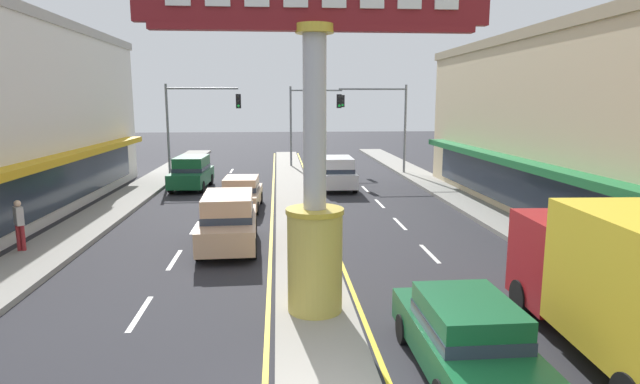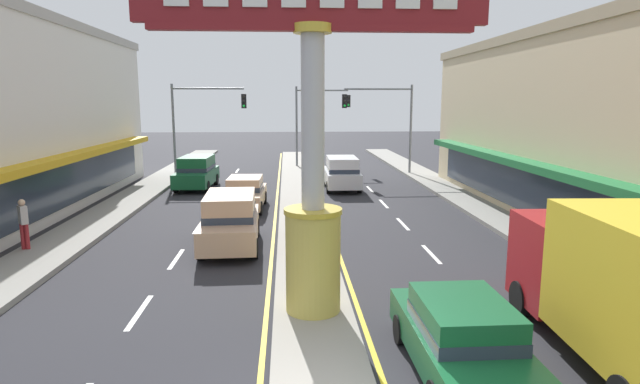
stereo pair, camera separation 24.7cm
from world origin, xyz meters
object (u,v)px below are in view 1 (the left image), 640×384
object	(u,v)px
traffic_light_left_side	(195,114)
box_truck_near_left_lane	(639,288)
traffic_light_median_far	(310,113)
suv_far_left_oncoming	(192,172)
traffic_light_right_side	(380,114)
sedan_kerb_right	(241,193)
suv_near_right_lane	(228,220)
district_sign	(315,140)
suv_mid_left_lane	(337,173)
sedan_far_right_lane	(465,335)
pedestrian_near_kerb	(19,222)
storefront_right	(625,126)

from	to	relation	value
traffic_light_left_side	box_truck_near_left_lane	xyz separation A→B (m)	(12.02, -26.15, -2.55)
traffic_light_median_far	suv_far_left_oncoming	distance (m)	12.61
traffic_light_right_side	sedan_kerb_right	bearing A→B (deg)	-128.86
suv_near_right_lane	district_sign	bearing A→B (deg)	-67.21
traffic_light_left_side	suv_mid_left_lane	world-z (taller)	traffic_light_left_side
suv_mid_left_lane	traffic_light_median_far	bearing A→B (deg)	95.01
traffic_light_right_side	sedan_far_right_lane	xyz separation A→B (m)	(-3.58, -26.76, -3.46)
pedestrian_near_kerb	traffic_light_median_far	bearing A→B (deg)	64.01
district_sign	sedan_kerb_right	world-z (taller)	district_sign
traffic_light_right_side	box_truck_near_left_lane	size ratio (longest dim) A/B	0.89
district_sign	suv_mid_left_lane	size ratio (longest dim) A/B	1.78
suv_near_right_lane	sedan_far_right_lane	distance (m)	10.58
district_sign	suv_near_right_lane	size ratio (longest dim) A/B	1.76
box_truck_near_left_lane	traffic_light_right_side	bearing A→B (deg)	89.23
suv_near_right_lane	suv_far_left_oncoming	world-z (taller)	same
suv_mid_left_lane	pedestrian_near_kerb	bearing A→B (deg)	-134.05
traffic_light_median_far	storefront_right	bearing A→B (deg)	-56.38
traffic_light_left_side	suv_near_right_lane	distance (m)	17.45
box_truck_near_left_lane	suv_far_left_oncoming	xyz separation A→B (m)	(-11.73, 22.21, -0.71)
suv_far_left_oncoming	traffic_light_left_side	bearing A→B (deg)	94.19
suv_near_right_lane	box_truck_near_left_lane	size ratio (longest dim) A/B	0.67
sedan_kerb_right	suv_near_right_lane	bearing A→B (deg)	-90.04
sedan_kerb_right	pedestrian_near_kerb	xyz separation A→B (m)	(-6.83, -7.11, 0.36)
district_sign	box_truck_near_left_lane	xyz separation A→B (m)	(5.83, -3.17, -2.55)
storefront_right	traffic_light_right_side	bearing A→B (deg)	119.76
suv_near_right_lane	suv_mid_left_lane	size ratio (longest dim) A/B	1.01
suv_near_right_lane	suv_mid_left_lane	world-z (taller)	same
suv_mid_left_lane	suv_far_left_oncoming	world-z (taller)	same
storefront_right	box_truck_near_left_lane	xyz separation A→B (m)	(-8.38, -12.93, -2.36)
storefront_right	suv_near_right_lane	size ratio (longest dim) A/B	5.27
suv_near_right_lane	box_truck_near_left_lane	bearing A→B (deg)	-48.04
traffic_light_right_side	traffic_light_median_far	xyz separation A→B (m)	(-4.50, 4.81, -0.05)
district_sign	suv_near_right_lane	xyz separation A→B (m)	(-2.61, 6.21, -3.26)
traffic_light_right_side	box_truck_near_left_lane	bearing A→B (deg)	-90.77
box_truck_near_left_lane	traffic_light_left_side	bearing A→B (deg)	114.70
traffic_light_median_far	suv_near_right_lane	distance (m)	23.00
traffic_light_right_side	suv_far_left_oncoming	xyz separation A→B (m)	(-12.10, -4.73, -3.26)
traffic_light_median_far	box_truck_near_left_lane	distance (m)	32.11
storefront_right	suv_mid_left_lane	distance (m)	14.67
traffic_light_left_side	suv_near_right_lane	xyz separation A→B (m)	(3.58, -16.76, -3.26)
traffic_light_median_far	sedan_kerb_right	size ratio (longest dim) A/B	1.42
traffic_light_left_side	district_sign	bearing A→B (deg)	-74.91
traffic_light_median_far	traffic_light_right_side	bearing A→B (deg)	-46.91
storefront_right	suv_mid_left_lane	bearing A→B (deg)	143.99
suv_mid_left_lane	pedestrian_near_kerb	size ratio (longest dim) A/B	2.70
sedan_kerb_right	suv_far_left_oncoming	bearing A→B (deg)	118.05
sedan_far_right_lane	storefront_right	bearing A→B (deg)	47.70
sedan_kerb_right	pedestrian_near_kerb	bearing A→B (deg)	-133.84
sedan_far_right_lane	pedestrian_near_kerb	bearing A→B (deg)	144.07
sedan_far_right_lane	sedan_kerb_right	bearing A→B (deg)	108.22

